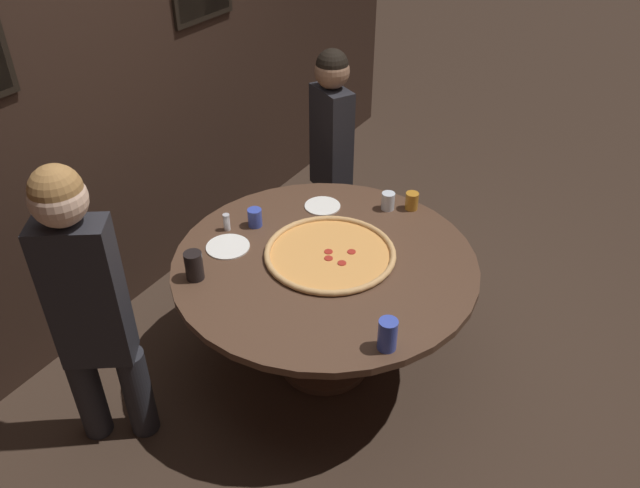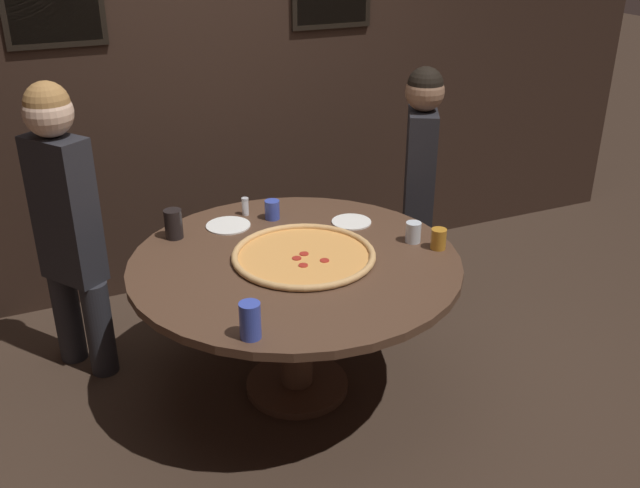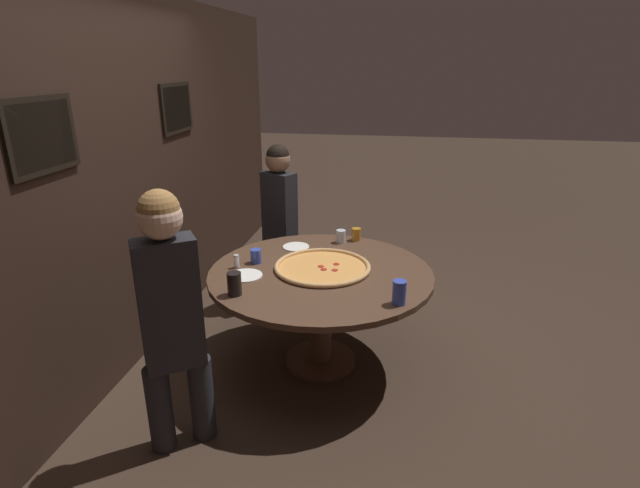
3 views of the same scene
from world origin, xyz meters
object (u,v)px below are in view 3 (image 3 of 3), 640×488
drink_cup_by_shaker (341,236)px  white_plate_beside_cup (296,247)px  drink_cup_centre_back (356,234)px  condiment_shaker (237,261)px  diner_centre_back (279,214)px  giant_pizza (322,267)px  drink_cup_beside_pizza (399,292)px  drink_cup_front_edge (234,284)px  white_plate_far_back (246,275)px  diner_far_right (170,310)px  drink_cup_near_right (256,256)px  dining_table (321,288)px

drink_cup_by_shaker → white_plate_beside_cup: bearing=117.6°
drink_cup_centre_back → condiment_shaker: bearing=133.0°
diner_centre_back → giant_pizza: bearing=-31.3°
drink_cup_by_shaker → white_plate_beside_cup: (-0.17, 0.33, -0.05)m
drink_cup_beside_pizza → drink_cup_by_shaker: drink_cup_beside_pizza is taller
condiment_shaker → drink_cup_centre_back: bearing=-47.0°
white_plate_beside_cup → condiment_shaker: bearing=145.7°
drink_cup_front_edge → condiment_shaker: (0.42, 0.13, -0.02)m
white_plate_far_back → drink_cup_centre_back: bearing=-38.1°
condiment_shaker → diner_far_right: (-0.90, 0.06, 0.08)m
condiment_shaker → giant_pizza: bearing=-81.9°
giant_pizza → drink_cup_centre_back: bearing=-15.0°
white_plate_beside_cup → diner_far_right: (-1.37, 0.38, 0.12)m
white_plate_beside_cup → drink_cup_near_right: bearing=149.0°
condiment_shaker → diner_centre_back: diner_centre_back is taller
drink_cup_centre_back → drink_cup_by_shaker: bearing=122.0°
drink_cup_by_shaker → diner_centre_back: bearing=56.6°
drink_cup_beside_pizza → dining_table: bearing=53.5°
drink_cup_centre_back → diner_centre_back: 0.80m
giant_pizza → drink_cup_near_right: bearing=86.8°
drink_cup_beside_pizza → condiment_shaker: size_ratio=1.54×
giant_pizza → drink_cup_by_shaker: 0.56m
white_plate_beside_cup → diner_far_right: diner_far_right is taller
drink_cup_centre_back → diner_far_right: (-1.62, 0.83, 0.08)m
drink_cup_by_shaker → white_plate_beside_cup: drink_cup_by_shaker is taller
giant_pizza → condiment_shaker: size_ratio=7.01×
dining_table → drink_cup_front_edge: size_ratio=10.55×
drink_cup_front_edge → diner_centre_back: (1.46, 0.09, 0.01)m
drink_cup_by_shaker → white_plate_beside_cup: size_ratio=0.50×
dining_table → drink_cup_by_shaker: (0.60, -0.06, 0.18)m
drink_cup_by_shaker → condiment_shaker: bearing=134.6°
drink_cup_near_right → diner_far_right: size_ratio=0.07×
diner_centre_back → white_plate_beside_cup: bearing=-35.5°
drink_cup_beside_pizza → white_plate_beside_cup: 1.17m
dining_table → condiment_shaker: bearing=94.2°
drink_cup_near_right → white_plate_far_back: 0.25m
drink_cup_front_edge → diner_centre_back: diner_centre_back is taller
condiment_shaker → drink_cup_beside_pizza: bearing=-107.6°
drink_cup_near_right → condiment_shaker: drink_cup_near_right is taller
giant_pizza → drink_cup_beside_pizza: drink_cup_beside_pizza is taller
drink_cup_front_edge → condiment_shaker: drink_cup_front_edge is taller
drink_cup_front_edge → drink_cup_centre_back: drink_cup_front_edge is taller
white_plate_beside_cup → dining_table: bearing=-147.6°
drink_cup_by_shaker → white_plate_far_back: size_ratio=0.45×
giant_pizza → white_plate_beside_cup: giant_pizza is taller
dining_table → diner_far_right: (-0.94, 0.65, 0.26)m
diner_far_right → drink_cup_centre_back: bearing=-151.7°
drink_cup_near_right → drink_cup_by_shaker: size_ratio=0.99×
white_plate_far_back → white_plate_beside_cup: bearing=-19.8°
drink_cup_front_edge → drink_cup_centre_back: size_ratio=1.46×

